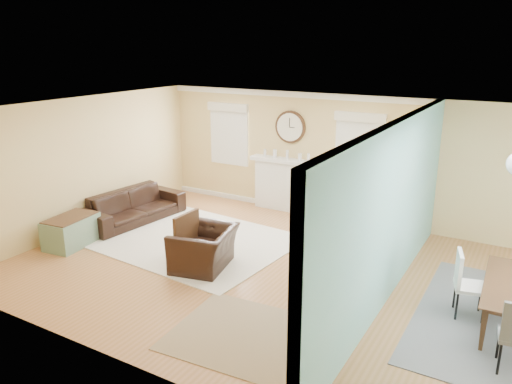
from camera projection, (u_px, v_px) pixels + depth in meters
floor at (290, 275)px, 8.00m from camera, size 9.00×9.00×0.00m
wall_back at (357, 160)px, 10.11m from camera, size 9.00×0.02×2.60m
wall_front at (163, 274)px, 5.14m from camera, size 9.00×0.02×2.60m
wall_left at (86, 164)px, 9.78m from camera, size 0.02×6.00×2.60m
ceiling at (293, 113)px, 7.25m from camera, size 9.00×6.00×0.02m
partition at (395, 205)px, 7.11m from camera, size 0.17×6.00×2.60m
fireplace at (287, 184)px, 10.93m from camera, size 1.70×0.30×1.17m
wall_clock at (290, 127)px, 10.64m from camera, size 0.70×0.07×0.70m
window_left at (229, 130)px, 11.43m from camera, size 1.05×0.13×1.42m
window_right at (359, 143)px, 9.94m from camera, size 1.05×0.13×1.42m
rug_cream at (199, 242)px, 9.31m from camera, size 3.46×3.07×0.02m
rug_jute at (249, 336)px, 6.34m from camera, size 2.06×1.73×0.01m
sofa at (134, 206)px, 10.33m from camera, size 1.10×2.30×0.65m
eames_chair at (204, 249)px, 8.18m from camera, size 1.12×1.22×0.68m
green_chair at (346, 220)px, 9.53m from camera, size 1.02×1.02×0.66m
trunk at (72, 231)px, 9.12m from camera, size 0.69×1.02×0.55m
credenza at (388, 239)px, 8.43m from camera, size 0.54×1.58×0.80m
tv at (391, 198)px, 8.22m from camera, size 0.30×1.16×0.66m
garden_stool at (365, 271)px, 7.60m from camera, size 0.32×0.32×0.48m
potted_plant at (367, 243)px, 7.47m from camera, size 0.50×0.47×0.45m
dining_chair_w at (472, 280)px, 6.66m from camera, size 0.49×0.49×0.92m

